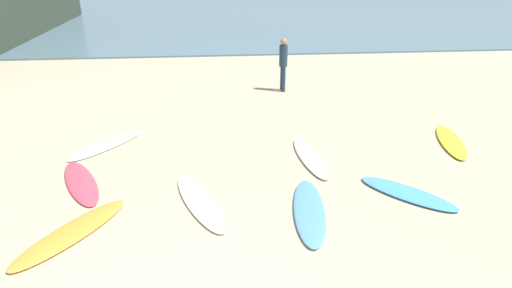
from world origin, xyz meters
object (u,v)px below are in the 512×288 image
Objects in this scene: surfboard_0 at (309,210)px; surfboard_5 at (107,144)px; surfboard_3 at (310,157)px; surfboard_8 at (408,193)px; surfboard_7 at (81,182)px; surfboard_2 at (451,141)px; beachgoer_near at (283,62)px; surfboard_1 at (72,232)px; surfboard_4 at (201,201)px.

surfboard_5 is at bearing -30.27° from surfboard_0.
surfboard_3 is 1.18× the size of surfboard_8.
surfboard_5 is 1.04× the size of surfboard_7.
surfboard_5 is at bearing 12.16° from surfboard_2.
surfboard_7 is at bearing -42.27° from beachgoer_near.
surfboard_2 is at bearing 31.00° from beachgoer_near.
surfboard_2 is at bearing -175.61° from surfboard_8.
beachgoer_near is (-3.39, 5.02, 0.97)m from surfboard_2.
surfboard_2 is 0.99× the size of surfboard_3.
surfboard_1 and surfboard_4 have the same top height.
surfboard_0 is 4.00m from surfboard_1.
surfboard_2 is 3.18m from surfboard_8.
surfboard_7 is at bearing -52.36° from surfboard_8.
surfboard_7 is (-0.34, 1.74, -0.00)m from surfboard_1.
surfboard_4 is (-6.09, -2.22, -0.01)m from surfboard_2.
surfboard_4 is (2.06, 0.75, 0.00)m from surfboard_1.
surfboard_4 reaches higher than surfboard_5.
surfboard_0 is at bearing 50.03° from surfboard_2.
beachgoer_near is at bearing -39.11° from surfboard_2.
surfboard_5 is 1.23× the size of beachgoer_near.
surfboard_5 is (-2.31, 2.91, -0.01)m from surfboard_4.
surfboard_8 is (5.99, 0.65, 0.01)m from surfboard_1.
surfboard_7 is at bearing -175.92° from surfboard_3.
surfboard_2 is 1.23× the size of beachgoer_near.
surfboard_0 is 1.00× the size of surfboard_1.
surfboard_5 is at bearing -52.25° from surfboard_1.
surfboard_0 reaches higher than surfboard_5.
surfboard_0 is at bearing -44.62° from surfboard_7.
surfboard_3 is 4.89m from surfboard_7.
surfboard_1 is at bearing -49.65° from surfboard_5.
beachgoer_near reaches higher than surfboard_7.
surfboard_2 is (8.15, 2.97, 0.01)m from surfboard_1.
surfboard_1 is 2.20m from surfboard_4.
surfboard_4 is 1.25× the size of beachgoer_near.
beachgoer_near reaches higher than surfboard_8.
surfboard_1 is 1.23× the size of beachgoer_near.
surfboard_3 is 4.90m from surfboard_5.
surfboard_3 is (-3.65, -0.54, -0.00)m from surfboard_2.
surfboard_0 is at bearing -107.23° from surfboard_3.
surfboard_2 is 1.17× the size of surfboard_8.
surfboard_2 is at bearing -17.34° from surfboard_7.
surfboard_1 is 1.04× the size of surfboard_7.
surfboard_0 reaches higher than surfboard_4.
surfboard_0 reaches higher than surfboard_1.
surfboard_8 reaches higher than surfboard_4.
surfboard_2 is (4.16, 2.73, 0.00)m from surfboard_0.
surfboard_1 is at bearing -36.41° from surfboard_8.
surfboard_2 is 0.98× the size of surfboard_4.
beachgoer_near is (-1.23, 7.34, 0.97)m from surfboard_8.
surfboard_7 is (-8.49, -1.24, -0.01)m from surfboard_2.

